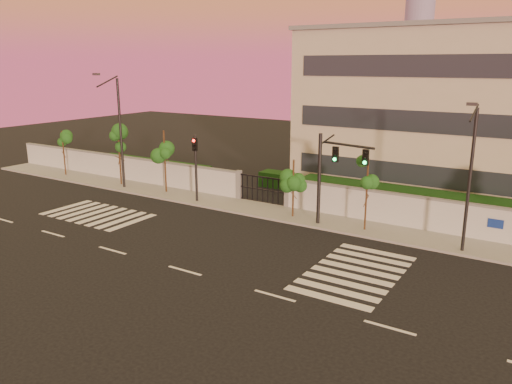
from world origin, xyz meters
TOP-DOWN VIEW (x-y plane):
  - ground at (0.00, 0.00)m, footprint 120.00×120.00m
  - sidewalk at (0.00, 10.50)m, footprint 60.00×3.00m
  - perimeter_wall at (0.10, 12.00)m, footprint 60.00×0.36m
  - hedge_row at (1.17, 14.74)m, footprint 41.00×4.25m
  - institutional_building at (9.00, 21.99)m, footprint 24.40×12.40m
  - road_markings at (-1.58, 3.76)m, footprint 57.00×7.62m
  - street_tree_a at (-22.35, 10.39)m, footprint 1.44×1.14m
  - street_tree_b at (-15.52, 10.51)m, footprint 1.57×1.25m
  - street_tree_c at (-10.73, 10.59)m, footprint 1.52×1.21m
  - street_tree_d at (0.44, 10.17)m, footprint 1.41×1.12m
  - street_tree_e at (5.28, 10.10)m, footprint 1.30×1.04m
  - traffic_signal_main at (3.10, 9.73)m, footprint 3.56×0.93m
  - traffic_signal_secondary at (-7.13, 9.77)m, footprint 0.38×0.35m
  - streetlight_west at (-14.63, 9.76)m, footprint 0.54×2.16m
  - streetlight_east at (10.79, 9.40)m, footprint 0.47×1.90m

SIDE VIEW (x-z plane):
  - ground at x=0.00m, z-range 0.00..0.00m
  - road_markings at x=-1.58m, z-range 0.00..0.02m
  - sidewalk at x=0.00m, z-range 0.00..0.15m
  - hedge_row at x=1.17m, z-range -0.08..1.72m
  - perimeter_wall at x=0.10m, z-range -0.03..2.17m
  - street_tree_d at x=0.44m, z-range 0.91..4.73m
  - street_tree_a at x=-22.35m, z-range 0.95..4.94m
  - traffic_signal_secondary at x=-7.13m, z-range 0.65..5.51m
  - street_tree_e at x=5.28m, z-range 1.04..5.44m
  - street_tree_b at x=-15.52m, z-range 1.11..5.81m
  - street_tree_c at x=-10.73m, z-range 1.14..5.97m
  - traffic_signal_main at x=3.10m, z-range 0.75..6.42m
  - streetlight_east at x=10.79m, z-range 0.32..8.24m
  - streetlight_west at x=-14.63m, z-range 0.36..9.34m
  - institutional_building at x=9.00m, z-range 0.03..12.28m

